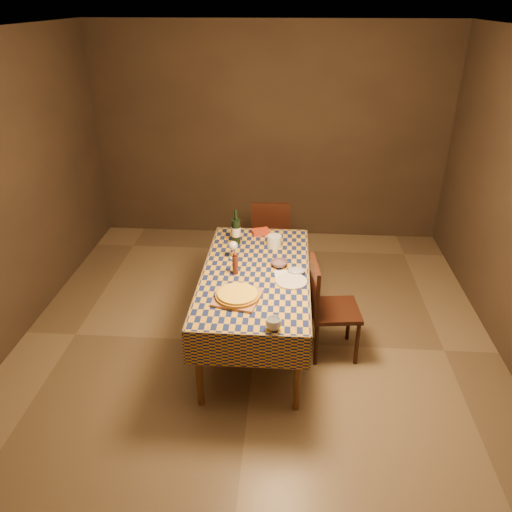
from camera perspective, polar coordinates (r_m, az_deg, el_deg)
name	(u,v)px	position (r m, az deg, el deg)	size (l,w,h in m)	color
room	(256,211)	(4.13, -0.05, 5.22)	(5.00, 5.10, 2.70)	brown
dining_table	(256,279)	(4.42, -0.05, -2.67)	(0.94, 1.84, 0.77)	brown
cutting_board	(238,298)	(4.00, -2.12, -4.80)	(0.34, 0.34, 0.02)	#9C6749
pizza	(238,295)	(3.98, -2.13, -4.46)	(0.44, 0.44, 0.04)	#9C661A
pepper_mill	(235,264)	(4.31, -2.39, -0.90)	(0.05, 0.05, 0.21)	#4C1C11
bowl	(279,264)	(4.47, 2.67, -0.90)	(0.15, 0.15, 0.05)	#5F474F
wine_glass	(233,246)	(4.56, -2.63, 1.13)	(0.09, 0.09, 0.17)	silver
wine_bottle	(236,231)	(4.84, -2.29, 2.89)	(0.10, 0.10, 0.35)	black
deli_tub	(274,241)	(4.80, 2.10, 1.70)	(0.14, 0.14, 0.11)	silver
takeout_container	(261,232)	(5.08, 0.54, 2.78)	(0.17, 0.12, 0.04)	#AF3117
white_plate	(291,281)	(4.23, 4.06, -2.90)	(0.27, 0.27, 0.02)	silver
tumbler	(273,324)	(3.64, 2.00, -7.78)	(0.12, 0.12, 0.09)	silver
flour_patch	(289,275)	(4.33, 3.76, -2.22)	(0.24, 0.18, 0.00)	white
flour_bag	(296,271)	(4.37, 4.64, -1.67)	(0.16, 0.12, 0.05)	#9097B9
chair_far	(270,233)	(5.69, 1.66, 2.65)	(0.43, 0.44, 0.93)	black
chair_right	(326,304)	(4.44, 8.01, -5.41)	(0.47, 0.46, 0.93)	black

